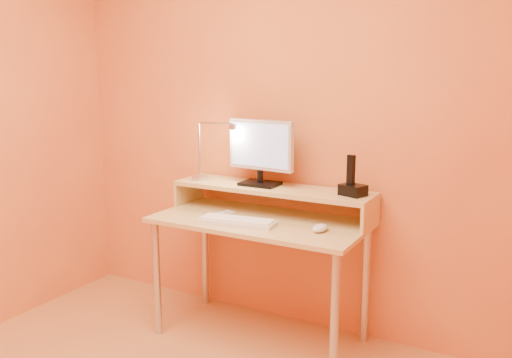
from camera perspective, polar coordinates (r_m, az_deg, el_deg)
The scene contains 25 objects.
wall_back at distance 3.16m, azimuth 3.18°, elevation 6.32°, with size 3.00×0.04×2.50m, color orange.
desk_leg_fl at distance 3.19m, azimuth -10.68°, elevation -10.52°, with size 0.04×0.04×0.69m, color silver.
desk_leg_fr at distance 2.68m, azimuth 8.47°, elevation -14.80°, with size 0.04×0.04×0.69m, color silver.
desk_leg_bl at distance 3.57m, azimuth -5.54°, elevation -8.03°, with size 0.04×0.04×0.69m, color silver.
desk_leg_br at distance 3.12m, azimuth 11.75°, elevation -11.11°, with size 0.04×0.04×0.69m, color silver.
desk_lower at distance 2.98m, azimuth 0.40°, elevation -4.59°, with size 1.20×0.60×0.03m, color tan.
shelf_riser_left at distance 3.39m, azimuth -7.20°, elevation -1.34°, with size 0.02×0.30×0.14m, color tan.
shelf_riser_right at distance 2.88m, azimuth 12.29°, elevation -3.78°, with size 0.02×0.30×0.14m, color tan.
desk_shelf at distance 3.07m, azimuth 1.73°, elevation -1.04°, with size 1.20×0.30×0.03m, color tan.
monitor_foot at distance 3.10m, azimuth 0.44°, elevation -0.51°, with size 0.22×0.16×0.02m, color black.
monitor_neck at distance 3.09m, azimuth 0.44°, elevation 0.29°, with size 0.04×0.04×0.07m, color black.
monitor_panel at distance 3.07m, azimuth 0.53°, elevation 3.71°, with size 0.43×0.04×0.29m, color silver.
monitor_back at distance 3.09m, azimuth 0.74°, elevation 3.76°, with size 0.38×0.01×0.25m, color black.
monitor_screen at distance 3.06m, azimuth 0.37°, elevation 3.67°, with size 0.39×0.00×0.25m, color #A1B6E3.
lamp_base at distance 3.29m, azimuth -6.07°, elevation 0.15°, with size 0.10×0.10×0.03m, color silver.
lamp_post at distance 3.26m, azimuth -6.14°, elevation 3.22°, with size 0.01×0.01×0.33m, color silver.
lamp_arm at distance 3.17m, azimuth -4.41°, elevation 6.04°, with size 0.01×0.01×0.24m, color silver.
lamp_head at distance 3.11m, azimuth -2.55°, elevation 5.68°, with size 0.04×0.04×0.03m, color silver.
lamp_bulb at distance 3.11m, azimuth -2.54°, elevation 5.39°, with size 0.03×0.03×0.00m, color #FFEAC6.
phone_dock at distance 2.88m, azimuth 10.44°, elevation -1.19°, with size 0.13×0.10×0.06m, color black.
phone_handset at distance 2.86m, azimuth 10.23°, elevation 0.99°, with size 0.04×0.03×0.16m, color black.
phone_led at distance 2.82m, azimuth 10.98°, elevation -1.48°, with size 0.01×0.00×0.04m, color #2D3BF4.
keyboard at distance 2.88m, azimuth -2.05°, elevation -4.68°, with size 0.42×0.13×0.02m, color silver.
mouse at distance 2.76m, azimuth 6.95°, elevation -5.27°, with size 0.07×0.12×0.04m, color silver.
remote_control at distance 3.03m, azimuth -3.79°, elevation -3.94°, with size 0.05×0.18×0.02m, color silver.
Camera 1 is at (1.36, -1.34, 1.51)m, focal length 36.99 mm.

